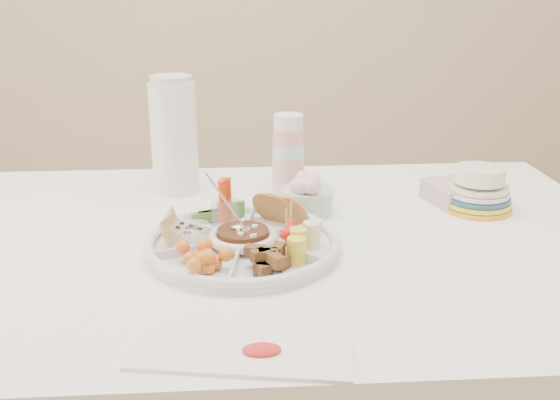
{
  "coord_description": "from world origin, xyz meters",
  "views": [
    {
      "loc": [
        -0.08,
        -1.2,
        1.27
      ],
      "look_at": [
        0.0,
        0.03,
        0.83
      ],
      "focal_mm": 40.0,
      "sensor_mm": 36.0,
      "label": 1
    }
  ],
  "objects": [
    {
      "name": "placemat",
      "position": [
        -0.08,
        -0.43,
        0.76
      ],
      "size": [
        0.33,
        0.16,
        0.01
      ],
      "primitive_type": "cube",
      "rotation": [
        0.0,
        0.0,
        -0.17
      ],
      "color": "white",
      "rests_on": "dining_table"
    },
    {
      "name": "tortillas",
      "position": [
        0.0,
        0.03,
        0.8
      ],
      "size": [
        0.13,
        0.13,
        0.06
      ],
      "primitive_type": null,
      "rotation": [
        0.0,
        0.0,
        0.38
      ],
      "color": "brown",
      "rests_on": "party_tray"
    },
    {
      "name": "cherries",
      "position": [
        -0.16,
        -0.17,
        0.79
      ],
      "size": [
        0.16,
        0.16,
        0.05
      ],
      "primitive_type": null,
      "rotation": [
        0.0,
        0.0,
        0.38
      ],
      "color": "orange",
      "rests_on": "party_tray"
    },
    {
      "name": "carrot_cucumber",
      "position": [
        -0.12,
        0.05,
        0.82
      ],
      "size": [
        0.14,
        0.14,
        0.1
      ],
      "primitive_type": null,
      "rotation": [
        0.0,
        0.0,
        0.38
      ],
      "color": "#E53E10",
      "rests_on": "party_tray"
    },
    {
      "name": "cup_stack",
      "position": [
        0.04,
        0.26,
        0.87
      ],
      "size": [
        0.1,
        0.1,
        0.22
      ],
      "primitive_type": "cylinder",
      "rotation": [
        0.0,
        0.0,
        0.34
      ],
      "color": "beige",
      "rests_on": "dining_table"
    },
    {
      "name": "dining_table",
      "position": [
        0.0,
        0.0,
        0.38
      ],
      "size": [
        1.52,
        1.02,
        0.76
      ],
      "primitive_type": "cube",
      "color": "white",
      "rests_on": "floor"
    },
    {
      "name": "napkin_stack",
      "position": [
        0.45,
        0.19,
        0.78
      ],
      "size": [
        0.17,
        0.16,
        0.05
      ],
      "primitive_type": "cube",
      "rotation": [
        0.0,
        0.0,
        0.26
      ],
      "color": "#CBA4AB",
      "rests_on": "dining_table"
    },
    {
      "name": "flower_bowl",
      "position": [
        0.07,
        0.13,
        0.8
      ],
      "size": [
        0.12,
        0.12,
        0.09
      ],
      "primitive_type": "cylinder",
      "rotation": [
        0.0,
        0.0,
        0.04
      ],
      "color": "silver",
      "rests_on": "dining_table"
    },
    {
      "name": "party_tray",
      "position": [
        -0.08,
        -0.07,
        0.78
      ],
      "size": [
        0.49,
        0.49,
        0.04
      ],
      "primitive_type": "cylinder",
      "rotation": [
        0.0,
        0.0,
        0.38
      ],
      "color": "silver",
      "rests_on": "dining_table"
    },
    {
      "name": "bean_dip",
      "position": [
        -0.08,
        -0.07,
        0.79
      ],
      "size": [
        0.13,
        0.13,
        0.04
      ],
      "primitive_type": "cylinder",
      "rotation": [
        0.0,
        0.0,
        0.38
      ],
      "color": "#4C301C",
      "rests_on": "party_tray"
    },
    {
      "name": "granola_chunks",
      "position": [
        -0.03,
        -0.19,
        0.79
      ],
      "size": [
        0.12,
        0.12,
        0.04
      ],
      "primitive_type": null,
      "rotation": [
        0.0,
        0.0,
        0.38
      ],
      "color": "brown",
      "rests_on": "party_tray"
    },
    {
      "name": "pita_raisins",
      "position": [
        -0.21,
        -0.05,
        0.8
      ],
      "size": [
        0.15,
        0.15,
        0.06
      ],
      "primitive_type": null,
      "rotation": [
        0.0,
        0.0,
        0.38
      ],
      "color": "#DC9E52",
      "rests_on": "party_tray"
    },
    {
      "name": "thermos",
      "position": [
        -0.24,
        0.31,
        0.91
      ],
      "size": [
        0.14,
        0.14,
        0.3
      ],
      "primitive_type": "cylinder",
      "rotation": [
        0.0,
        0.0,
        0.26
      ],
      "color": "white",
      "rests_on": "dining_table"
    },
    {
      "name": "banana_tomato",
      "position": [
        0.05,
        -0.09,
        0.82
      ],
      "size": [
        0.15,
        0.15,
        0.09
      ],
      "primitive_type": null,
      "rotation": [
        0.0,
        0.0,
        0.38
      ],
      "color": "#E9D75B",
      "rests_on": "party_tray"
    },
    {
      "name": "plate_stack",
      "position": [
        0.47,
        0.13,
        0.81
      ],
      "size": [
        0.19,
        0.19,
        0.1
      ],
      "primitive_type": "cylinder",
      "rotation": [
        0.0,
        0.0,
        -0.21
      ],
      "color": "gold",
      "rests_on": "dining_table"
    }
  ]
}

